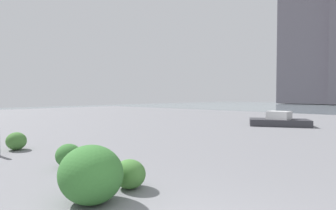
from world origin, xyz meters
TOP-DOWN VIEW (x-y plane):
  - building_annex at (15.84, -68.78)m, footprint 11.02×12.95m
  - shrub_low at (4.49, -1.48)m, footprint 0.65×0.58m
  - shrub_round at (2.24, -0.67)m, footprint 1.07×0.97m
  - shrub_wide at (2.31, -1.51)m, footprint 0.62×0.56m
  - shrub_tall at (7.63, -1.38)m, footprint 0.65×0.58m
  - boat at (3.90, -13.79)m, footprint 3.54×2.82m

SIDE VIEW (x-z plane):
  - boat at x=3.90m, z-range -0.26..0.69m
  - shrub_wide at x=2.31m, z-range 0.00..0.52m
  - shrub_tall at x=7.63m, z-range 0.00..0.55m
  - shrub_low at x=4.49m, z-range 0.00..0.55m
  - shrub_round at x=2.24m, z-range 0.00..0.91m
  - building_annex at x=15.84m, z-range 0.00..29.39m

